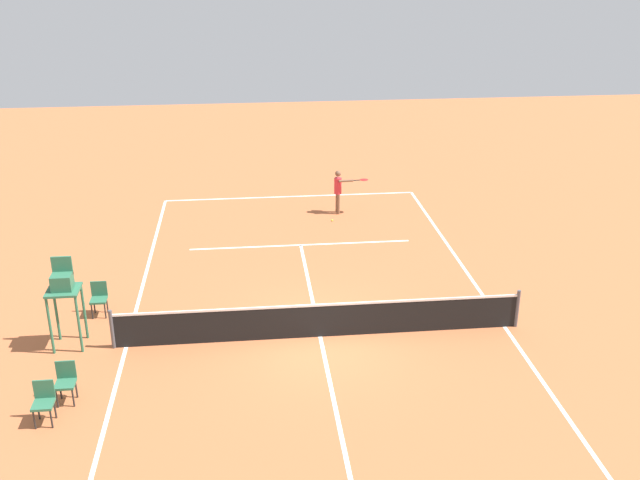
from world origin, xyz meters
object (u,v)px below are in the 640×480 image
tennis_ball (332,220)px  courtside_chair_near (66,380)px  umpire_chair (63,289)px  courtside_chair_far (44,400)px  player_serving (339,188)px  courtside_chair_mid (99,297)px

tennis_ball → courtside_chair_near: size_ratio=0.07×
umpire_chair → courtside_chair_near: size_ratio=2.54×
tennis_ball → courtside_chair_far: size_ratio=0.07×
player_serving → courtside_chair_near: (7.70, 11.52, -0.47)m
tennis_ball → courtside_chair_mid: 9.81m
player_serving → courtside_chair_near: bearing=-38.9°
courtside_chair_mid → umpire_chair: bearing=73.8°
tennis_ball → courtside_chair_far: 13.74m
umpire_chair → tennis_ball: bearing=-133.6°
umpire_chair → courtside_chair_far: 3.43m
player_serving → courtside_chair_far: (8.00, 12.26, -0.47)m
tennis_ball → umpire_chair: umpire_chair is taller
tennis_ball → courtside_chair_mid: courtside_chair_mid is taller
player_serving → courtside_chair_mid: player_serving is taller
player_serving → tennis_ball: (0.37, 0.85, -0.97)m
player_serving → courtside_chair_far: player_serving is taller
player_serving → courtside_chair_far: bearing=-38.3°
umpire_chair → courtside_chair_mid: size_ratio=2.54×
umpire_chair → courtside_chair_mid: bearing=-106.2°
courtside_chair_far → courtside_chair_near: bearing=-112.3°
courtside_chair_mid → courtside_chair_far: 4.89m
umpire_chair → courtside_chair_mid: 2.01m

